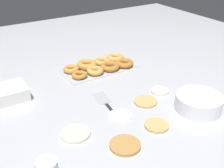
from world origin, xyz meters
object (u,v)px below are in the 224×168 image
(batter_bowl, at_px, (199,103))
(pancake_1, at_px, (120,115))
(pancake_0, at_px, (160,91))
(pancake_4, at_px, (157,125))
(pancake_2, at_px, (125,145))
(pancake_3, at_px, (145,102))
(donut_tray, at_px, (100,65))
(container_stack, at_px, (11,92))
(pancake_5, at_px, (75,134))
(spatula, at_px, (104,101))

(batter_bowl, bearing_deg, pancake_1, -23.71)
(pancake_0, xyz_separation_m, pancake_4, (0.19, 0.20, -0.00))
(pancake_2, distance_m, pancake_3, 0.31)
(pancake_2, xyz_separation_m, donut_tray, (-0.25, -0.61, 0.01))
(pancake_2, distance_m, donut_tray, 0.66)
(pancake_0, xyz_separation_m, container_stack, (0.61, -0.32, 0.02))
(pancake_5, xyz_separation_m, container_stack, (0.13, -0.40, 0.02))
(container_stack, bearing_deg, spatula, 144.38)
(pancake_0, height_order, pancake_3, pancake_0)
(pancake_1, height_order, pancake_5, pancake_5)
(pancake_3, distance_m, donut_tray, 0.42)
(pancake_3, distance_m, pancake_4, 0.18)
(pancake_0, bearing_deg, spatula, -14.70)
(donut_tray, distance_m, spatula, 0.35)
(donut_tray, bearing_deg, container_stack, 7.05)
(pancake_1, xyz_separation_m, spatula, (-0.00, -0.14, -0.00))
(pancake_0, height_order, donut_tray, donut_tray)
(pancake_4, bearing_deg, spatula, -73.82)
(container_stack, bearing_deg, pancake_4, 129.22)
(container_stack, height_order, spatula, container_stack)
(pancake_0, xyz_separation_m, batter_bowl, (-0.04, 0.20, 0.03))
(pancake_1, distance_m, pancake_2, 0.19)
(pancake_1, height_order, spatula, pancake_1)
(batter_bowl, bearing_deg, spatula, -41.46)
(pancake_1, distance_m, pancake_3, 0.15)
(pancake_3, bearing_deg, pancake_0, -161.15)
(pancake_5, distance_m, donut_tray, 0.59)
(pancake_3, bearing_deg, pancake_1, 9.62)
(pancake_2, distance_m, spatula, 0.32)
(pancake_1, bearing_deg, spatula, -90.68)
(pancake_1, relative_size, pancake_5, 0.89)
(pancake_3, distance_m, pancake_5, 0.36)
(pancake_3, relative_size, pancake_4, 1.08)
(pancake_0, distance_m, pancake_2, 0.43)
(pancake_2, xyz_separation_m, pancake_4, (-0.17, -0.03, -0.00))
(pancake_0, distance_m, container_stack, 0.69)
(pancake_2, relative_size, spatula, 0.49)
(pancake_1, bearing_deg, pancake_0, -166.28)
(pancake_1, distance_m, pancake_4, 0.16)
(pancake_5, bearing_deg, container_stack, -71.65)
(pancake_3, relative_size, spatula, 0.45)
(pancake_2, distance_m, container_stack, 0.60)
(pancake_1, height_order, pancake_2, pancake_2)
(pancake_2, xyz_separation_m, batter_bowl, (-0.40, -0.03, 0.03))
(pancake_3, height_order, container_stack, container_stack)
(donut_tray, bearing_deg, pancake_1, 69.92)
(batter_bowl, bearing_deg, pancake_4, 0.14)
(pancake_3, xyz_separation_m, container_stack, (0.49, -0.36, 0.02))
(pancake_1, relative_size, donut_tray, 0.24)
(batter_bowl, height_order, spatula, batter_bowl)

